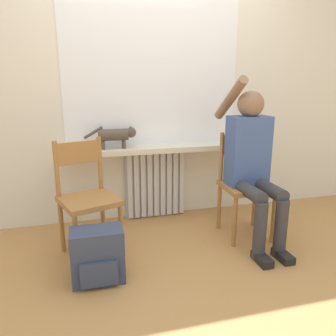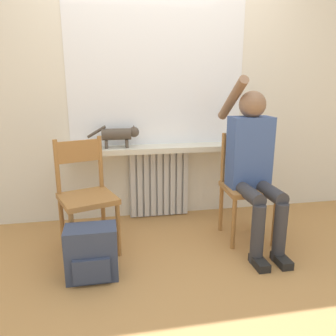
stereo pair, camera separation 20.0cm
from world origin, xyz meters
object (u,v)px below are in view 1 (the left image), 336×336
Objects in this scene: chair_right at (245,183)px; cat at (117,135)px; chair_left at (87,196)px; person at (252,159)px; backpack at (98,256)px.

cat reaches higher than chair_right.
chair_right is (1.35, 0.00, 0.00)m from chair_left.
person is 2.91× the size of cat.
backpack is (0.04, -0.41, -0.29)m from chair_left.
person reaches higher than chair_left.
chair_right is at bearing -19.11° from chair_left.
chair_left is 1.35m from chair_right.
chair_left is at bearing 95.98° from backpack.
chair_left is 2.41× the size of backpack.
chair_left is 1.37m from person.
backpack is at bearing -159.75° from chair_right.
backpack is at bearing -105.47° from cat.
backpack is at bearing -166.71° from person.
chair_left is 0.51m from backpack.
person is 1.22m from cat.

